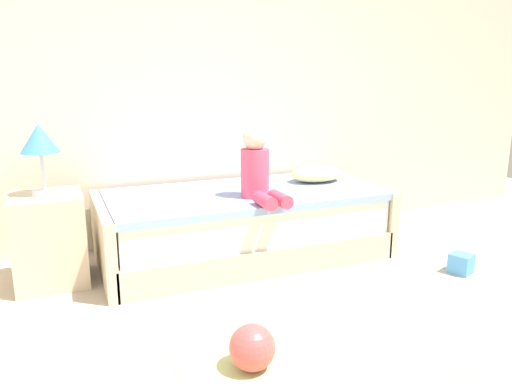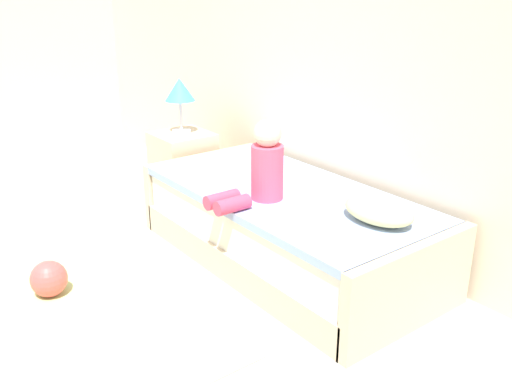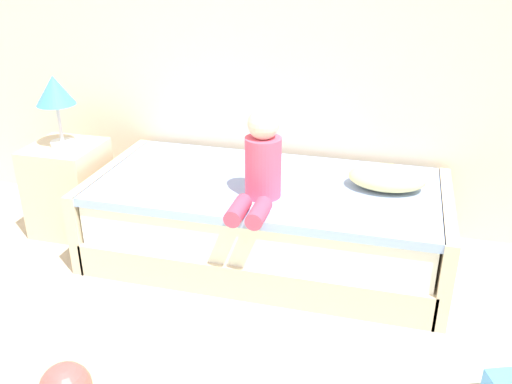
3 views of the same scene
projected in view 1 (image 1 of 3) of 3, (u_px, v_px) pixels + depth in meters
name	position (u px, v px, depth m)	size (l,w,h in m)	color
wall_rear	(190.00, 61.00, 3.87)	(7.20, 0.10, 2.90)	beige
bed	(243.00, 224.00, 3.69)	(2.11, 1.00, 0.50)	beige
nightstand	(50.00, 239.00, 3.18)	(0.44, 0.44, 0.60)	beige
table_lamp	(40.00, 142.00, 3.03)	(0.24, 0.24, 0.45)	silver
child_figure	(258.00, 169.00, 3.39)	(0.20, 0.51, 0.50)	#E04C6B
pillow	(316.00, 174.00, 3.96)	(0.44, 0.30, 0.13)	#F2E58C
toy_ball	(252.00, 347.00, 2.26)	(0.22, 0.22, 0.22)	#E54C4C
area_rug	(324.00, 336.00, 2.56)	(1.60, 1.10, 0.01)	#B2D189
toy_block	(461.00, 263.00, 3.39)	(0.14, 0.14, 0.14)	#4C99E5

